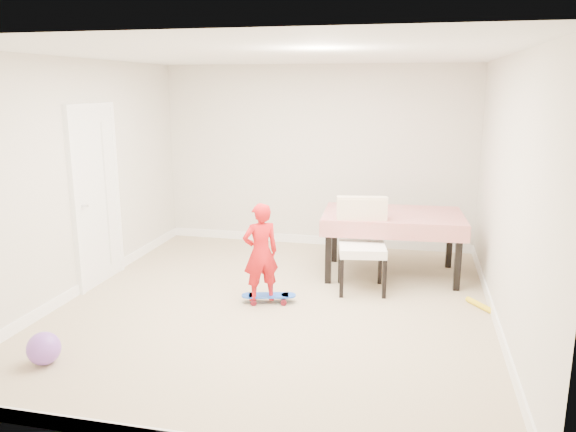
% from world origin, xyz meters
% --- Properties ---
extents(ground, '(5.00, 5.00, 0.00)m').
position_xyz_m(ground, '(0.00, 0.00, 0.00)').
color(ground, tan).
rests_on(ground, ground).
extents(ceiling, '(4.50, 5.00, 0.04)m').
position_xyz_m(ceiling, '(0.00, 0.00, 2.58)').
color(ceiling, silver).
rests_on(ceiling, wall_back).
extents(wall_back, '(4.50, 0.04, 2.60)m').
position_xyz_m(wall_back, '(0.00, 2.48, 1.30)').
color(wall_back, beige).
rests_on(wall_back, ground).
extents(wall_front, '(4.50, 0.04, 2.60)m').
position_xyz_m(wall_front, '(0.00, -2.48, 1.30)').
color(wall_front, beige).
rests_on(wall_front, ground).
extents(wall_left, '(0.04, 5.00, 2.60)m').
position_xyz_m(wall_left, '(-2.23, 0.00, 1.30)').
color(wall_left, beige).
rests_on(wall_left, ground).
extents(wall_right, '(0.04, 5.00, 2.60)m').
position_xyz_m(wall_right, '(2.23, 0.00, 1.30)').
color(wall_right, beige).
rests_on(wall_right, ground).
extents(door, '(0.11, 0.94, 2.11)m').
position_xyz_m(door, '(-2.22, 0.30, 1.02)').
color(door, white).
rests_on(door, ground).
extents(baseboard_back, '(4.50, 0.02, 0.12)m').
position_xyz_m(baseboard_back, '(0.00, 2.49, 0.06)').
color(baseboard_back, white).
rests_on(baseboard_back, ground).
extents(baseboard_left, '(0.02, 5.00, 0.12)m').
position_xyz_m(baseboard_left, '(-2.24, 0.00, 0.06)').
color(baseboard_left, white).
rests_on(baseboard_left, ground).
extents(baseboard_right, '(0.02, 5.00, 0.12)m').
position_xyz_m(baseboard_right, '(2.24, 0.00, 0.06)').
color(baseboard_right, white).
rests_on(baseboard_right, ground).
extents(dining_table, '(1.73, 1.15, 0.79)m').
position_xyz_m(dining_table, '(1.16, 1.32, 0.39)').
color(dining_table, '#BD0B0A').
rests_on(dining_table, ground).
extents(dining_chair, '(0.68, 0.74, 1.06)m').
position_xyz_m(dining_chair, '(0.85, 0.68, 0.53)').
color(dining_chair, white).
rests_on(dining_chair, ground).
extents(skateboard, '(0.63, 0.35, 0.09)m').
position_xyz_m(skateboard, '(-0.09, 0.08, 0.04)').
color(skateboard, blue).
rests_on(skateboard, ground).
extents(child, '(0.47, 0.43, 1.08)m').
position_xyz_m(child, '(-0.16, 0.04, 0.54)').
color(child, red).
rests_on(child, ground).
extents(balloon, '(0.28, 0.28, 0.28)m').
position_xyz_m(balloon, '(-1.59, -1.68, 0.14)').
color(balloon, '#8750C1').
rests_on(balloon, ground).
extents(foam_toy, '(0.28, 0.36, 0.06)m').
position_xyz_m(foam_toy, '(2.14, 0.43, 0.03)').
color(foam_toy, yellow).
rests_on(foam_toy, ground).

